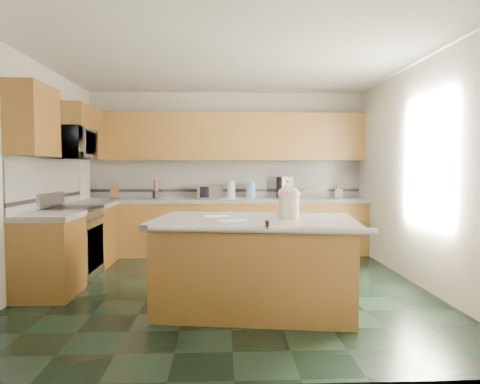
{
  "coord_description": "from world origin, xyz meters",
  "views": [
    {
      "loc": [
        -0.08,
        -5.02,
        1.42
      ],
      "look_at": [
        0.15,
        0.35,
        1.12
      ],
      "focal_mm": 32.0,
      "sensor_mm": 36.0,
      "label": 1
    }
  ],
  "objects": [
    {
      "name": "floor",
      "position": [
        0.0,
        0.0,
        0.0
      ],
      "size": [
        4.6,
        4.6,
        0.0
      ],
      "primitive_type": "plane",
      "color": "black",
      "rests_on": "ground"
    },
    {
      "name": "ceiling",
      "position": [
        0.0,
        0.0,
        2.7
      ],
      "size": [
        4.6,
        4.6,
        0.0
      ],
      "primitive_type": "plane",
      "color": "white",
      "rests_on": "ground"
    },
    {
      "name": "wall_back",
      "position": [
        0.0,
        2.32,
        1.35
      ],
      "size": [
        4.6,
        0.04,
        2.7
      ],
      "primitive_type": "cube",
      "color": "beige",
      "rests_on": "ground"
    },
    {
      "name": "wall_front",
      "position": [
        0.0,
        -2.32,
        1.35
      ],
      "size": [
        4.6,
        0.04,
        2.7
      ],
      "primitive_type": "cube",
      "color": "beige",
      "rests_on": "ground"
    },
    {
      "name": "wall_left",
      "position": [
        -2.32,
        0.0,
        1.35
      ],
      "size": [
        0.04,
        4.6,
        2.7
      ],
      "primitive_type": "cube",
      "color": "beige",
      "rests_on": "ground"
    },
    {
      "name": "wall_right",
      "position": [
        2.32,
        0.0,
        1.35
      ],
      "size": [
        0.04,
        4.6,
        2.7
      ],
      "primitive_type": "cube",
      "color": "beige",
      "rests_on": "ground"
    },
    {
      "name": "back_base_cab",
      "position": [
        0.0,
        2.0,
        0.43
      ],
      "size": [
        4.6,
        0.6,
        0.86
      ],
      "primitive_type": "cube",
      "color": "#3B230C",
      "rests_on": "ground"
    },
    {
      "name": "back_countertop",
      "position": [
        0.0,
        2.0,
        0.89
      ],
      "size": [
        4.6,
        0.64,
        0.06
      ],
      "primitive_type": "cube",
      "color": "white",
      "rests_on": "back_base_cab"
    },
    {
      "name": "back_upper_cab",
      "position": [
        0.0,
        2.13,
        1.94
      ],
      "size": [
        4.6,
        0.33,
        0.78
      ],
      "primitive_type": "cube",
      "color": "#3B230C",
      "rests_on": "wall_back"
    },
    {
      "name": "back_backsplash",
      "position": [
        0.0,
        2.29,
        1.24
      ],
      "size": [
        4.6,
        0.02,
        0.63
      ],
      "primitive_type": "cube",
      "color": "silver",
      "rests_on": "back_countertop"
    },
    {
      "name": "back_accent_band",
      "position": [
        0.0,
        2.28,
        1.04
      ],
      "size": [
        4.6,
        0.01,
        0.05
      ],
      "primitive_type": "cube",
      "color": "black",
      "rests_on": "back_countertop"
    },
    {
      "name": "left_base_cab_rear",
      "position": [
        -2.0,
        1.29,
        0.43
      ],
      "size": [
        0.6,
        0.82,
        0.86
      ],
      "primitive_type": "cube",
      "color": "#3B230C",
      "rests_on": "ground"
    },
    {
      "name": "left_counter_rear",
      "position": [
        -2.0,
        1.29,
        0.89
      ],
      "size": [
        0.64,
        0.82,
        0.06
      ],
      "primitive_type": "cube",
      "color": "white",
      "rests_on": "left_base_cab_rear"
    },
    {
      "name": "left_base_cab_front",
      "position": [
        -2.0,
        -0.24,
        0.43
      ],
      "size": [
        0.6,
        0.72,
        0.86
      ],
      "primitive_type": "cube",
      "color": "#3B230C",
      "rests_on": "ground"
    },
    {
      "name": "left_counter_front",
      "position": [
        -2.0,
        -0.24,
        0.89
      ],
      "size": [
        0.64,
        0.72,
        0.06
      ],
      "primitive_type": "cube",
      "color": "white",
      "rests_on": "left_base_cab_front"
    },
    {
      "name": "left_backsplash",
      "position": [
        -2.29,
        0.55,
        1.24
      ],
      "size": [
        0.02,
        2.3,
        0.63
      ],
      "primitive_type": "cube",
      "color": "silver",
      "rests_on": "wall_left"
    },
    {
      "name": "left_accent_band",
      "position": [
        -2.28,
        0.55,
        1.04
      ],
      "size": [
        0.01,
        2.3,
        0.05
      ],
      "primitive_type": "cube",
      "color": "black",
      "rests_on": "wall_left"
    },
    {
      "name": "left_upper_cab_rear",
      "position": [
        -2.13,
        1.42,
        1.94
      ],
      "size": [
        0.33,
        1.09,
        0.78
      ],
      "primitive_type": "cube",
      "color": "#3B230C",
      "rests_on": "wall_left"
    },
    {
      "name": "left_upper_cab_front",
      "position": [
        -2.13,
        -0.24,
        1.94
      ],
      "size": [
        0.33,
        0.72,
        0.78
      ],
      "primitive_type": "cube",
      "color": "#3B230C",
      "rests_on": "wall_left"
    },
    {
      "name": "range_body",
      "position": [
        -2.0,
        0.5,
        0.44
      ],
      "size": [
        0.6,
        0.76,
        0.88
      ],
      "primitive_type": "cube",
      "color": "#B7B7BC",
      "rests_on": "ground"
    },
    {
      "name": "range_oven_door",
      "position": [
        -1.71,
        0.5,
        0.4
      ],
      "size": [
        0.02,
        0.68,
        0.55
      ],
      "primitive_type": "cube",
      "color": "black",
      "rests_on": "range_body"
    },
    {
      "name": "range_cooktop",
      "position": [
        -2.0,
        0.5,
        0.9
      ],
      "size": [
        0.62,
        0.78,
        0.04
      ],
      "primitive_type": "cube",
      "color": "black",
      "rests_on": "range_body"
    },
    {
      "name": "range_handle",
      "position": [
        -1.68,
        0.5,
        0.78
      ],
      "size": [
        0.02,
        0.66,
        0.02
      ],
      "primitive_type": "cylinder",
      "rotation": [
        1.57,
        0.0,
        0.0
      ],
      "color": "#B7B7BC",
      "rests_on": "range_body"
    },
    {
      "name": "range_backguard",
      "position": [
        -2.26,
        0.5,
        1.02
      ],
      "size": [
        0.06,
        0.76,
        0.18
      ],
      "primitive_type": "cube",
      "color": "#B7B7BC",
      "rests_on": "range_body"
    },
    {
      "name": "microwave",
      "position": [
        -2.0,
        0.5,
        1.73
      ],
      "size": [
        0.5,
        0.73,
        0.41
      ],
      "primitive_type": "imported",
      "rotation": [
        0.0,
        0.0,
        1.57
      ],
      "color": "#B7B7BC",
      "rests_on": "wall_left"
    },
    {
      "name": "island_base",
      "position": [
        0.25,
        -0.78,
        0.43
      ],
      "size": [
        2.01,
        1.33,
        0.86
      ],
      "primitive_type": "cube",
      "rotation": [
        0.0,
        0.0,
        -0.14
      ],
      "color": "#3B230C",
      "rests_on": "ground"
    },
    {
      "name": "island_top",
      "position": [
        0.25,
        -0.78,
        0.89
      ],
      "size": [
        2.13,
        1.45,
        0.06
      ],
      "primitive_type": "cube",
      "rotation": [
        0.0,
        0.0,
        -0.14
      ],
      "color": "white",
      "rests_on": "island_base"
    },
    {
      "name": "island_bullnose",
      "position": [
        0.25,
        -1.37,
        0.89
      ],
      "size": [
        1.97,
        0.34,
        0.06
      ],
      "primitive_type": "cylinder",
      "rotation": [
        0.0,
        1.57,
        -0.14
      ],
      "color": "white",
      "rests_on": "island_base"
    },
    {
      "name": "treat_jar",
      "position": [
        0.59,
        -0.81,
        1.03
      ],
      "size": [
        0.26,
        0.26,
        0.21
      ],
      "primitive_type": "cylinder",
      "rotation": [
        0.0,
        0.0,
        -0.3
      ],
      "color": "beige",
      "rests_on": "island_top"
    },
    {
      "name": "treat_jar_lid",
      "position": [
        0.59,
        -0.81,
        1.17
      ],
      "size": [
        0.23,
        0.23,
        0.14
      ],
      "primitive_type": "ellipsoid",
      "color": "pink",
      "rests_on": "treat_jar"
    },
    {
      "name": "treat_jar_knob",
      "position": [
        0.59,
        -0.81,
        1.22
      ],
      "size": [
        0.07,
        0.03,
        0.03
      ],
      "primitive_type": "cylinder",
      "rotation": [
        0.0,
        1.57,
        0.0
      ],
      "color": "tan",
      "rests_on": "treat_jar_lid"
    },
    {
      "name": "treat_jar_knob_end_l",
      "position": [
        0.55,
        -0.81,
        1.22
      ],
      "size": [
        0.04,
        0.04,
        0.04
      ],
      "primitive_type": "sphere",
      "color": "tan",
      "rests_on": "treat_jar_lid"
    },
    {
      "name": "treat_jar_knob_end_r",
      "position": [
        0.62,
        -0.81,
        1.22
      ],
      "size": [
        0.04,
        0.04,
        0.04
      ],
      "primitive_type": "sphere",
      "color": "tan",
      "rests_on": "treat_jar_lid"
    },
    {
      "name": "soap_bottle_island",
      "position": [
        0.61,
        -0.56,
        1.11
      ],
      "size": [
        0.16,
        0.17,
        0.37
      ],
      "primitive_type": "imported",
      "rotation": [
        0.0,
        0.0,
        0.15
      ],
      "color": "teal",
      "rests_on": "island_top"
    },
    {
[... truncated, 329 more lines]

